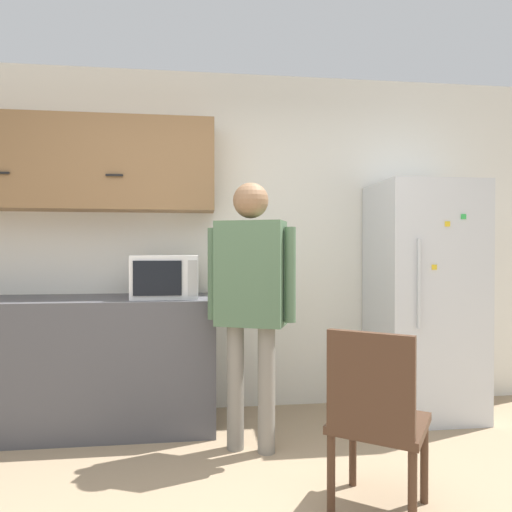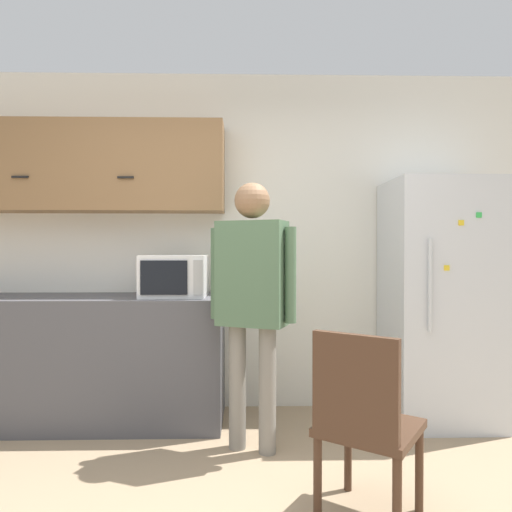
# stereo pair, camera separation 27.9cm
# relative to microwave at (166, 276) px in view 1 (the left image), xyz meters

# --- Properties ---
(back_wall) EXTENTS (6.00, 0.06, 2.70)m
(back_wall) POSITION_rel_microwave_xyz_m (0.35, 0.38, 0.26)
(back_wall) COLOR silver
(back_wall) RESTS_ON ground_plane
(counter) EXTENTS (2.20, 0.63, 0.93)m
(counter) POSITION_rel_microwave_xyz_m (-0.75, 0.03, -0.62)
(counter) COLOR #4C4C51
(counter) RESTS_ON ground_plane
(upper_cabinets) EXTENTS (2.20, 0.32, 0.69)m
(upper_cabinets) POSITION_rel_microwave_xyz_m (-0.75, 0.19, 0.83)
(upper_cabinets) COLOR olive
(microwave) EXTENTS (0.46, 0.43, 0.30)m
(microwave) POSITION_rel_microwave_xyz_m (0.00, 0.00, 0.00)
(microwave) COLOR white
(microwave) RESTS_ON counter
(person) EXTENTS (0.54, 0.36, 1.70)m
(person) POSITION_rel_microwave_xyz_m (0.56, -0.47, -0.05)
(person) COLOR gray
(person) RESTS_ON ground_plane
(refrigerator) EXTENTS (0.75, 0.68, 1.79)m
(refrigerator) POSITION_rel_microwave_xyz_m (1.97, 0.01, -0.19)
(refrigerator) COLOR silver
(refrigerator) RESTS_ON ground_plane
(chair) EXTENTS (0.59, 0.59, 0.91)m
(chair) POSITION_rel_microwave_xyz_m (1.06, -1.28, -0.59)
(chair) COLOR #472D1E
(chair) RESTS_ON ground_plane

